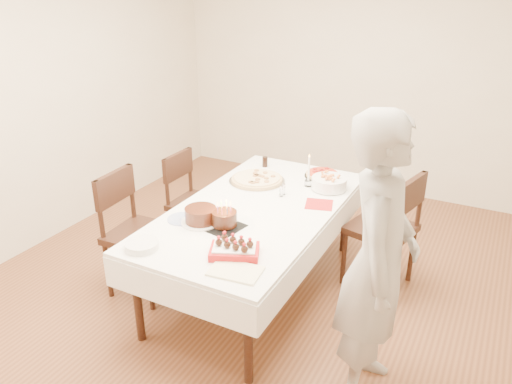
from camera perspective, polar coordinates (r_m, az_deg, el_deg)
The scene contains 22 objects.
floor at distance 4.29m, azimuth 0.50°, elevation -10.68°, with size 5.00×5.00×0.00m, color brown.
wall_back at distance 5.97m, azimuth 11.90°, elevation 12.92°, with size 4.50×0.04×2.70m, color beige.
wall_left at distance 5.09m, azimuth -22.91°, elevation 9.75°, with size 0.04×5.00×2.70m, color beige.
dining_table at distance 4.06m, azimuth 0.00°, elevation -6.59°, with size 1.14×2.14×0.75m, color white.
chair_right_savory at distance 4.21m, azimuth 14.10°, elevation -4.09°, with size 0.52×0.52×1.02m, color black, non-canonical shape.
chair_left_savory at distance 4.63m, azimuth -6.68°, elevation -1.38°, with size 0.48×0.48×0.94m, color black, non-canonical shape.
chair_left_dessert at distance 4.09m, azimuth -12.95°, elevation -4.79°, with size 0.52×0.52×1.02m, color black, non-canonical shape.
person at distance 2.96m, azimuth 13.76°, elevation -7.92°, with size 0.66×0.43×1.81m, color #A19C98.
pizza_white at distance 4.35m, azimuth 0.10°, elevation 1.46°, with size 0.49×0.49×0.04m, color beige.
pizza_pepperoni at distance 4.50m, azimuth 7.58°, elevation 2.01°, with size 0.32×0.32×0.04m, color red.
red_placemat at distance 3.97m, azimuth 7.22°, elevation -1.43°, with size 0.21×0.21×0.01m, color #B21E1E.
pasta_bowl at distance 4.24m, azimuth 8.37°, elevation 1.03°, with size 0.30×0.30×0.10m, color white.
taper_candle at distance 4.24m, azimuth 6.05°, elevation 2.50°, with size 0.06×0.06×0.29m, color white.
shaker_pair at distance 4.06m, azimuth 2.90°, elevation 0.10°, with size 0.08×0.08×0.09m, color white, non-canonical shape.
cola_glass at distance 4.69m, azimuth 1.03°, elevation 3.46°, with size 0.05×0.05×0.09m, color black.
layer_cake at distance 3.65m, azimuth -6.34°, elevation -2.67°, with size 0.29×0.29×0.12m, color #38180E.
cake_board at distance 3.60m, azimuth -3.80°, elevation -4.04°, with size 0.26×0.26×0.01m, color black.
birthday_cake at distance 3.57m, azimuth -3.65°, elevation -2.53°, with size 0.18×0.18×0.17m, color #33160E.
strawberry_box at distance 3.24m, azimuth -2.48°, elevation -6.61°, with size 0.31×0.21×0.08m, color #AA1314, non-canonical shape.
box_lid at distance 3.09m, azimuth -2.36°, elevation -9.12°, with size 0.32×0.21×0.03m, color beige.
plate_stack at distance 3.41m, azimuth -12.92°, elevation -5.93°, with size 0.22×0.22×0.05m, color white.
china_plate at distance 3.74m, azimuth -8.40°, elevation -3.05°, with size 0.22×0.22×0.01m, color white.
Camera 1 is at (1.61, -3.14, 2.43)m, focal length 35.00 mm.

